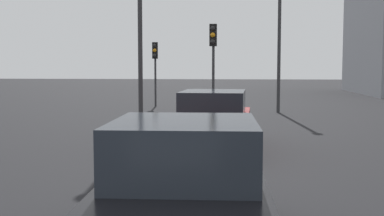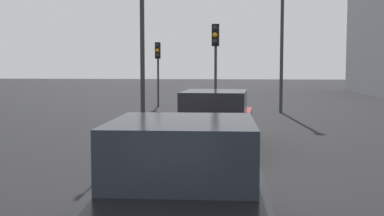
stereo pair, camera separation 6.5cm
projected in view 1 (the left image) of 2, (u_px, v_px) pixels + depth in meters
The scene contains 5 objects.
car_red_lead at pixel (214, 121), 13.48m from camera, with size 4.88×2.23×1.60m.
car_black_second at pixel (186, 191), 5.88m from camera, with size 4.22×2.19×1.65m.
traffic_light_near_left at pixel (213, 51), 20.29m from camera, with size 0.33×0.30×3.96m.
traffic_light_near_right at pixel (155, 60), 27.24m from camera, with size 0.32×0.29×3.55m.
street_lamp_kerbside at pixel (279, 22), 23.64m from camera, with size 0.56×0.36×7.41m.
Camera 1 is at (-2.86, -0.86, 2.27)m, focal length 46.39 mm.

